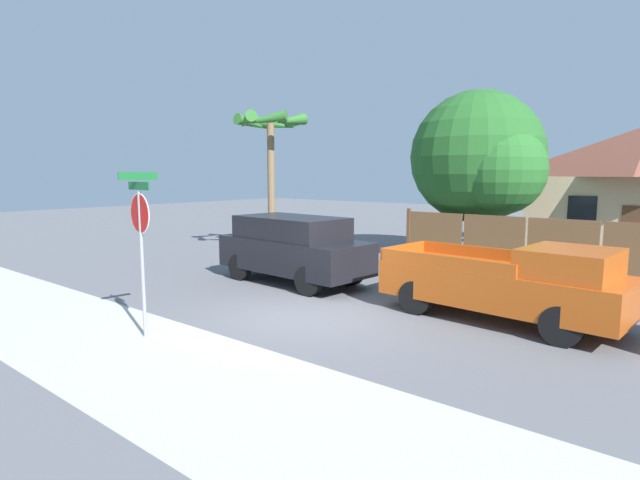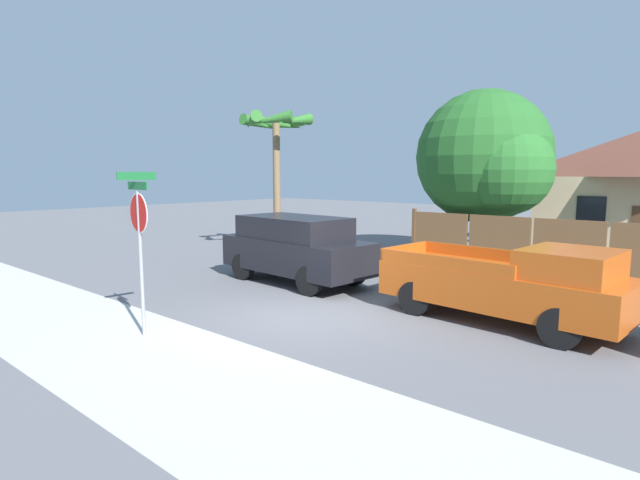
% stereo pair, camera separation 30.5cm
% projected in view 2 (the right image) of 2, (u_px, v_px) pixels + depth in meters
% --- Properties ---
extents(ground_plane, '(80.00, 80.00, 0.00)m').
position_uv_depth(ground_plane, '(302.00, 316.00, 11.01)').
color(ground_plane, slate).
extents(sidewalk_strip, '(36.00, 3.20, 0.01)m').
position_uv_depth(sidewalk_strip, '(155.00, 362.00, 8.30)').
color(sidewalk_strip, beige).
rests_on(sidewalk_strip, ground).
extents(wooden_fence, '(12.72, 0.12, 1.87)m').
position_uv_depth(wooden_fence, '(607.00, 253.00, 14.27)').
color(wooden_fence, brown).
rests_on(wooden_fence, ground).
extents(oak_tree, '(5.07, 4.83, 6.16)m').
position_uv_depth(oak_tree, '(488.00, 160.00, 17.96)').
color(oak_tree, brown).
rests_on(oak_tree, ground).
extents(palm_tree, '(2.68, 2.88, 5.42)m').
position_uv_depth(palm_tree, '(276.00, 134.00, 19.05)').
color(palm_tree, brown).
rests_on(palm_tree, ground).
extents(red_suv, '(4.75, 2.27, 1.91)m').
position_uv_depth(red_suv, '(296.00, 247.00, 14.36)').
color(red_suv, black).
rests_on(red_suv, ground).
extents(orange_pickup, '(5.12, 2.29, 1.69)m').
position_uv_depth(orange_pickup, '(509.00, 284.00, 10.41)').
color(orange_pickup, '#B74C14').
rests_on(orange_pickup, ground).
extents(stop_sign, '(0.83, 0.75, 3.15)m').
position_uv_depth(stop_sign, '(139.00, 227.00, 9.42)').
color(stop_sign, gray).
rests_on(stop_sign, ground).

